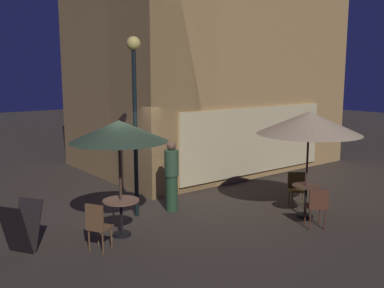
% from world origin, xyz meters
% --- Properties ---
extents(ground_plane, '(60.00, 60.00, 0.00)m').
position_xyz_m(ground_plane, '(0.00, 0.00, 0.00)').
color(ground_plane, '#3D332A').
extents(cafe_building, '(8.65, 6.12, 9.36)m').
position_xyz_m(cafe_building, '(3.98, 2.74, 4.67)').
color(cafe_building, tan).
rests_on(cafe_building, ground).
extents(street_lamp_near_corner, '(0.32, 0.32, 4.20)m').
position_xyz_m(street_lamp_near_corner, '(-0.04, -0.02, 2.91)').
color(street_lamp_near_corner, black).
rests_on(street_lamp_near_corner, ground).
extents(menu_sandwich_board, '(0.85, 0.82, 0.96)m').
position_xyz_m(menu_sandwich_board, '(-2.86, -0.49, 0.50)').
color(menu_sandwich_board, black).
rests_on(menu_sandwich_board, ground).
extents(cafe_table_0, '(0.76, 0.76, 0.77)m').
position_xyz_m(cafe_table_0, '(-0.95, -0.93, 0.57)').
color(cafe_table_0, black).
rests_on(cafe_table_0, ground).
extents(cafe_table_1, '(0.65, 0.65, 0.77)m').
position_xyz_m(cafe_table_1, '(3.08, -2.53, 0.53)').
color(cafe_table_1, black).
rests_on(cafe_table_1, ground).
extents(patio_umbrella_0, '(2.01, 2.01, 2.44)m').
position_xyz_m(patio_umbrella_0, '(-0.95, -0.93, 2.21)').
color(patio_umbrella_0, black).
rests_on(patio_umbrella_0, ground).
extents(patio_umbrella_1, '(2.40, 2.40, 2.51)m').
position_xyz_m(patio_umbrella_1, '(3.08, -2.53, 2.24)').
color(patio_umbrella_1, black).
rests_on(patio_umbrella_1, ground).
extents(cafe_chair_0, '(0.53, 0.53, 0.95)m').
position_xyz_m(cafe_chair_0, '(-1.71, -1.37, 0.56)').
color(cafe_chair_0, brown).
rests_on(cafe_chair_0, ground).
extents(cafe_chair_1, '(0.58, 0.58, 0.92)m').
position_xyz_m(cafe_chair_1, '(2.63, -3.18, 0.56)').
color(cafe_chair_1, '#56301F').
rests_on(cafe_chair_1, ground).
extents(cafe_chair_2, '(0.62, 0.62, 0.87)m').
position_xyz_m(cafe_chair_2, '(3.60, -1.87, 0.52)').
color(cafe_chair_2, '#4E3B15').
rests_on(cafe_chair_2, ground).
extents(patron_standing_0, '(0.35, 0.35, 1.74)m').
position_xyz_m(patron_standing_0, '(0.86, -0.20, 0.88)').
color(patron_standing_0, '#2A4C2E').
rests_on(patron_standing_0, ground).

